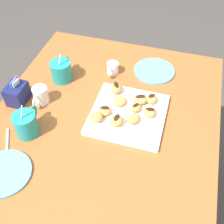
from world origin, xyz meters
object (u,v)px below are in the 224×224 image
(sugar_caddy, at_px, (17,94))
(beignet_1, at_px, (140,99))
(saucer_sky_right, at_px, (4,173))
(beignet_4, at_px, (116,88))
(dining_table, at_px, (105,136))
(cream_pitcher_white, at_px, (40,95))
(beignet_0, at_px, (133,119))
(beignet_3, at_px, (151,99))
(saucer_sky_left, at_px, (154,71))
(beignet_8, at_px, (104,110))
(chocolate_sauce_pitcher, at_px, (113,68))
(coffee_mug_teal_right, at_px, (61,70))
(beignet_7, at_px, (117,121))
(coffee_mug_teal_left, at_px, (26,123))
(beignet_5, at_px, (97,117))
(pastry_plate_square, at_px, (128,114))
(beignet_6, at_px, (135,108))
(beignet_2, at_px, (150,112))
(beignet_9, at_px, (120,101))

(sugar_caddy, height_order, beignet_1, sugar_caddy)
(sugar_caddy, distance_m, saucer_sky_right, 0.34)
(beignet_4, bearing_deg, dining_table, 175.92)
(cream_pitcher_white, xyz_separation_m, beignet_0, (-0.02, -0.39, -0.01))
(beignet_0, relative_size, beignet_3, 1.11)
(cream_pitcher_white, bearing_deg, saucer_sky_left, -51.88)
(cream_pitcher_white, height_order, beignet_0, cream_pitcher_white)
(sugar_caddy, bearing_deg, beignet_8, -86.37)
(dining_table, xyz_separation_m, chocolate_sauce_pitcher, (0.26, 0.04, 0.16))
(coffee_mug_teal_right, height_order, beignet_3, coffee_mug_teal_right)
(cream_pitcher_white, height_order, beignet_7, cream_pitcher_white)
(coffee_mug_teal_left, bearing_deg, cream_pitcher_white, 8.63)
(cream_pitcher_white, distance_m, beignet_3, 0.45)
(sugar_caddy, height_order, beignet_3, sugar_caddy)
(coffee_mug_teal_right, bearing_deg, cream_pitcher_white, 171.24)
(cream_pitcher_white, distance_m, saucer_sky_left, 0.52)
(coffee_mug_teal_right, distance_m, beignet_8, 0.29)
(beignet_5, bearing_deg, pastry_plate_square, -55.85)
(beignet_7, bearing_deg, dining_table, 55.88)
(beignet_6, bearing_deg, beignet_0, -175.55)
(coffee_mug_teal_left, xyz_separation_m, beignet_2, (0.20, -0.42, -0.02))
(dining_table, height_order, sugar_caddy, sugar_caddy)
(sugar_caddy, relative_size, saucer_sky_left, 0.58)
(cream_pitcher_white, height_order, beignet_6, cream_pitcher_white)
(sugar_caddy, height_order, beignet_5, sugar_caddy)
(beignet_2, relative_size, beignet_3, 1.02)
(dining_table, relative_size, cream_pitcher_white, 9.78)
(coffee_mug_teal_right, distance_m, beignet_5, 0.31)
(pastry_plate_square, distance_m, cream_pitcher_white, 0.36)
(pastry_plate_square, height_order, coffee_mug_teal_right, coffee_mug_teal_right)
(beignet_0, bearing_deg, saucer_sky_right, 132.41)
(dining_table, distance_m, beignet_7, 0.18)
(pastry_plate_square, relative_size, beignet_6, 6.97)
(beignet_9, bearing_deg, dining_table, 148.19)
(coffee_mug_teal_left, distance_m, beignet_9, 0.37)
(cream_pitcher_white, height_order, saucer_sky_left, cream_pitcher_white)
(coffee_mug_teal_left, height_order, beignet_0, coffee_mug_teal_left)
(beignet_0, bearing_deg, saucer_sky_left, -3.59)
(cream_pitcher_white, bearing_deg, pastry_plate_square, -86.22)
(beignet_1, relative_size, beignet_6, 1.35)
(beignet_5, bearing_deg, beignet_1, -43.96)
(coffee_mug_teal_right, xyz_separation_m, beignet_0, (-0.17, -0.36, -0.02))
(pastry_plate_square, distance_m, beignet_7, 0.08)
(cream_pitcher_white, relative_size, saucer_sky_left, 0.57)
(beignet_1, bearing_deg, pastry_plate_square, 155.97)
(beignet_1, distance_m, beignet_9, 0.08)
(beignet_1, xyz_separation_m, beignet_8, (-0.09, 0.12, -0.00))
(pastry_plate_square, xyz_separation_m, beignet_1, (0.07, -0.03, 0.02))
(dining_table, xyz_separation_m, beignet_3, (0.11, -0.16, 0.16))
(dining_table, relative_size, beignet_5, 20.99)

